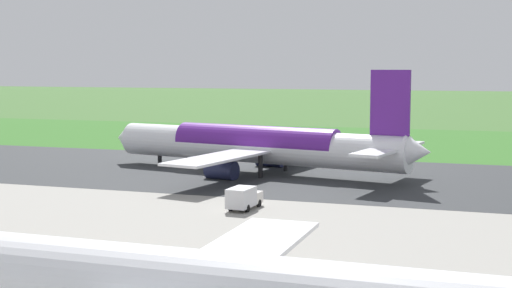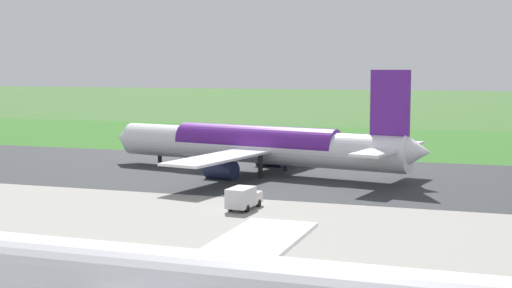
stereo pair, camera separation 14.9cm
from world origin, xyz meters
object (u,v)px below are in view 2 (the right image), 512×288
Objects in this scene: service_truck_baggage at (243,198)px; traffic_cone_orange at (273,139)px; airliner_main at (258,145)px; no_stopping_sign at (282,136)px.

traffic_cone_orange is at bearing -75.27° from service_truck_baggage.
airliner_main is 45.97m from no_stopping_sign.
airliner_main is 9.04× the size of service_truck_baggage.
no_stopping_sign is at bearing -76.91° from service_truck_baggage.
airliner_main reaches higher than service_truck_baggage.
airliner_main reaches higher than traffic_cone_orange.
service_truck_baggage is 2.47× the size of no_stopping_sign.
service_truck_baggage is 78.77m from traffic_cone_orange.
no_stopping_sign is (9.53, -44.88, -2.91)m from airliner_main.
airliner_main is 28.39m from service_truck_baggage.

